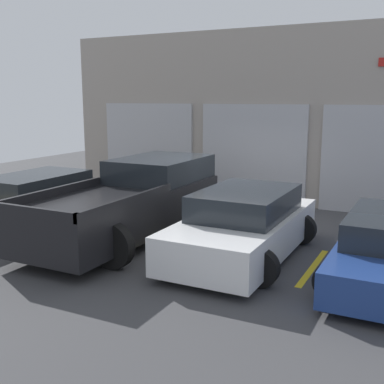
{
  "coord_description": "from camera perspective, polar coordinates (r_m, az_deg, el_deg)",
  "views": [
    {
      "loc": [
        4.62,
        -10.55,
        3.11
      ],
      "look_at": [
        0.0,
        -1.42,
        1.1
      ],
      "focal_mm": 45.0,
      "sensor_mm": 36.0,
      "label": 1
    }
  ],
  "objects": [
    {
      "name": "parking_stripe_right",
      "position": [
        9.36,
        14.15,
        -8.64
      ],
      "size": [
        0.12,
        2.2,
        0.01
      ],
      "primitive_type": "cube",
      "color": "gold",
      "rests_on": "ground"
    },
    {
      "name": "sedan_white",
      "position": [
        9.57,
        6.19,
        -3.97
      ],
      "size": [
        2.26,
        4.33,
        1.34
      ],
      "color": "white",
      "rests_on": "ground"
    },
    {
      "name": "shophouse_building",
      "position": [
        14.6,
        8.42,
        8.54
      ],
      "size": [
        13.06,
        0.68,
        5.08
      ],
      "color": "#9E9389",
      "rests_on": "ground"
    },
    {
      "name": "parking_stripe_left",
      "position": [
        11.79,
        -13.34,
        -4.47
      ],
      "size": [
        0.12,
        2.2,
        0.01
      ],
      "primitive_type": "cube",
      "color": "gold",
      "rests_on": "ground"
    },
    {
      "name": "parking_stripe_centre",
      "position": [
        10.27,
        -1.27,
        -6.49
      ],
      "size": [
        0.12,
        2.2,
        0.01
      ],
      "primitive_type": "cube",
      "color": "gold",
      "rests_on": "ground"
    },
    {
      "name": "van_right",
      "position": [
        12.61,
        -18.21,
        -1.0
      ],
      "size": [
        2.19,
        4.68,
        1.24
      ],
      "color": "#9E8956",
      "rests_on": "ground"
    },
    {
      "name": "ground_plane",
      "position": [
        11.93,
        3.09,
        -4.01
      ],
      "size": [
        28.0,
        28.0,
        0.0
      ],
      "primitive_type": "plane",
      "color": "#3D3D3F"
    },
    {
      "name": "pickup_truck",
      "position": [
        11.0,
        -6.98,
        -1.06
      ],
      "size": [
        2.63,
        5.58,
        1.66
      ],
      "color": "black",
      "rests_on": "ground"
    }
  ]
}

